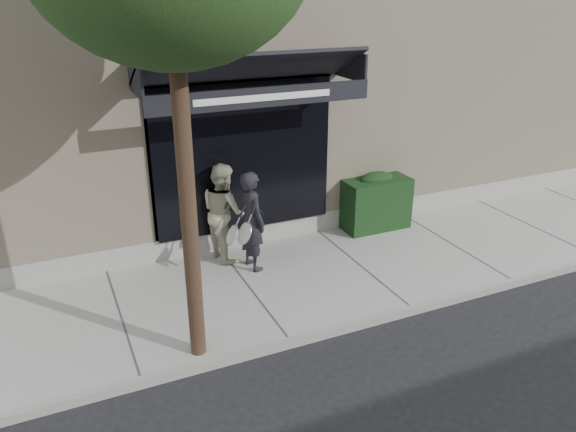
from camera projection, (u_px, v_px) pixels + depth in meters
name	position (u px, v px, depth m)	size (l,w,h in m)	color
ground	(358.00, 270.00, 9.73)	(80.00, 80.00, 0.00)	black
sidewalk	(358.00, 266.00, 9.71)	(20.00, 3.00, 0.12)	gray
curb	(411.00, 310.00, 8.40)	(20.00, 0.10, 0.14)	gray
building_facade	(252.00, 71.00, 12.84)	(14.30, 8.04, 5.64)	beige
hedge	(375.00, 201.00, 10.94)	(1.30, 0.70, 1.14)	black
pedestrian_front	(252.00, 221.00, 9.24)	(0.79, 0.88, 1.71)	black
pedestrian_back	(224.00, 212.00, 9.61)	(0.78, 0.93, 1.71)	#B2AF8F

